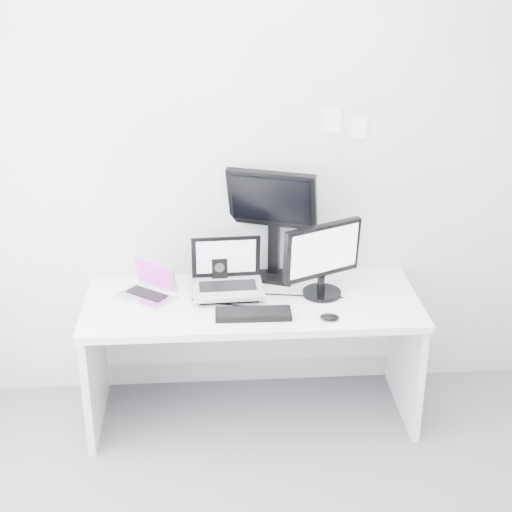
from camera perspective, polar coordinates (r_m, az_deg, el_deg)
name	(u,v)px	position (r m, az deg, el deg)	size (l,w,h in m)	color
back_wall	(248,170)	(4.11, -0.62, 6.55)	(3.60, 3.60, 0.00)	silver
desk	(252,359)	(4.20, -0.29, -7.85)	(1.80, 0.70, 0.73)	white
macbook	(144,280)	(4.05, -8.50, -1.82)	(0.28, 0.21, 0.21)	#BBBBC0
speaker	(220,270)	(4.17, -2.79, -1.07)	(0.09, 0.09, 0.17)	black
dell_laptop	(228,270)	(4.00, -2.18, -1.05)	(0.38, 0.29, 0.31)	#B0B2B7
rear_monitor	(273,223)	(4.14, 1.29, 2.52)	(0.49, 0.18, 0.67)	black
samsung_monitor	(323,259)	(4.01, 5.14, -0.24)	(0.46, 0.21, 0.42)	black
keyboard	(253,314)	(3.86, -0.21, -4.44)	(0.39, 0.14, 0.03)	black
mouse	(330,317)	(3.84, 5.63, -4.66)	(0.10, 0.06, 0.03)	black
wall_note_0	(332,120)	(4.08, 5.79, 10.24)	(0.10, 0.00, 0.14)	white
wall_note_1	(359,127)	(4.12, 7.86, 9.69)	(0.09, 0.00, 0.13)	white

